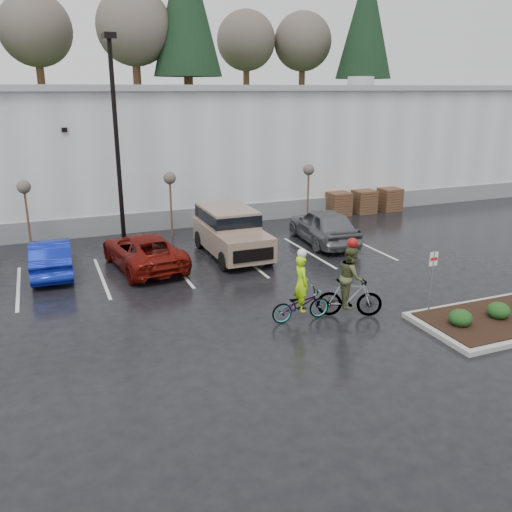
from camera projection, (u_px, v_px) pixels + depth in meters
name	position (u px, v px, depth m)	size (l,w,h in m)	color
ground	(327.00, 339.00, 15.91)	(120.00, 120.00, 0.00)	black
warehouse	(159.00, 144.00, 34.30)	(60.50, 15.50, 7.20)	silver
wooded_ridge	(111.00, 130.00, 54.87)	(80.00, 25.00, 6.00)	#263A18
lamppost	(115.00, 121.00, 23.42)	(0.50, 1.00, 9.22)	black
sapling_west	(24.00, 191.00, 23.76)	(0.60, 0.60, 3.20)	#4B2B1E
sapling_mid	(170.00, 182.00, 26.08)	(0.60, 0.60, 3.20)	#4B2B1E
sapling_east	(309.00, 173.00, 28.76)	(0.60, 0.60, 3.20)	#4B2B1E
pallet_stack_a	(338.00, 204.00, 31.15)	(1.20, 1.20, 1.35)	#4B2B1E
pallet_stack_b	(364.00, 201.00, 31.75)	(1.20, 1.20, 1.35)	#4B2B1E
pallet_stack_c	(389.00, 199.00, 32.40)	(1.20, 1.20, 1.35)	#4B2B1E
shrub_a	(460.00, 318.00, 16.33)	(0.70, 0.70, 0.52)	#163713
shrub_b	(499.00, 311.00, 16.87)	(0.70, 0.70, 0.52)	#163713
fire_lane_sign	(432.00, 275.00, 17.03)	(0.30, 0.05, 2.20)	gray
car_blue	(51.00, 257.00, 21.26)	(1.50, 4.31, 1.42)	#0D1C92
car_red	(143.00, 251.00, 22.02)	(2.37, 5.14, 1.43)	#660F09
suv_tan	(232.00, 233.00, 23.45)	(2.20, 5.10, 2.06)	#8C745F
car_grey	(323.00, 226.00, 25.47)	(2.00, 4.97, 1.69)	slate
cyclist_hivis	(301.00, 299.00, 16.97)	(1.96, 0.70, 2.36)	#3F3F44
cyclist_olive	(350.00, 289.00, 17.23)	(2.08, 1.36, 2.61)	#3F3F44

